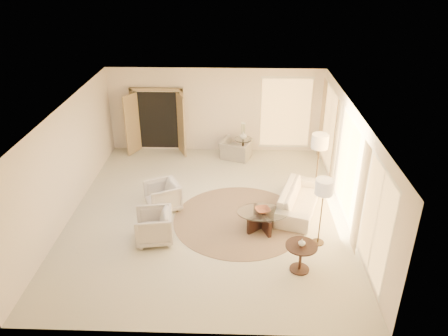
{
  "coord_description": "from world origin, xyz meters",
  "views": [
    {
      "loc": [
        0.73,
        -9.61,
        6.14
      ],
      "look_at": [
        0.4,
        0.4,
        1.1
      ],
      "focal_mm": 35.0,
      "sensor_mm": 36.0,
      "label": 1
    }
  ],
  "objects_px": {
    "side_table": "(243,146)",
    "side_vase": "(243,135)",
    "accent_chair": "(236,146)",
    "bowl": "(263,210)",
    "sofa": "(299,199)",
    "armchair_left": "(163,195)",
    "end_vase": "(302,243)",
    "coffee_table": "(262,218)",
    "armchair_right": "(154,225)",
    "end_table": "(301,253)",
    "floor_lamp_near": "(320,144)",
    "floor_lamp_far": "(324,190)"
  },
  "relations": [
    {
      "from": "sofa",
      "to": "floor_lamp_far",
      "type": "bearing_deg",
      "value": -151.56
    },
    {
      "from": "accent_chair",
      "to": "side_vase",
      "type": "bearing_deg",
      "value": -144.95
    },
    {
      "from": "coffee_table",
      "to": "accent_chair",
      "type": "bearing_deg",
      "value": 99.77
    },
    {
      "from": "end_vase",
      "to": "side_vase",
      "type": "distance_m",
      "value": 5.72
    },
    {
      "from": "floor_lamp_far",
      "to": "floor_lamp_near",
      "type": "bearing_deg",
      "value": 83.41
    },
    {
      "from": "coffee_table",
      "to": "bowl",
      "type": "relative_size",
      "value": 4.25
    },
    {
      "from": "accent_chair",
      "to": "coffee_table",
      "type": "distance_m",
      "value": 4.04
    },
    {
      "from": "sofa",
      "to": "end_vase",
      "type": "height_order",
      "value": "end_vase"
    },
    {
      "from": "armchair_right",
      "to": "side_vase",
      "type": "xyz_separation_m",
      "value": [
        2.1,
        4.65,
        0.36
      ]
    },
    {
      "from": "end_table",
      "to": "floor_lamp_near",
      "type": "height_order",
      "value": "floor_lamp_near"
    },
    {
      "from": "end_vase",
      "to": "side_vase",
      "type": "relative_size",
      "value": 0.63
    },
    {
      "from": "sofa",
      "to": "floor_lamp_far",
      "type": "xyz_separation_m",
      "value": [
        0.28,
        -1.43,
        1.1
      ]
    },
    {
      "from": "armchair_right",
      "to": "floor_lamp_far",
      "type": "height_order",
      "value": "floor_lamp_far"
    },
    {
      "from": "armchair_right",
      "to": "side_vase",
      "type": "height_order",
      "value": "side_vase"
    },
    {
      "from": "floor_lamp_near",
      "to": "armchair_right",
      "type": "bearing_deg",
      "value": -151.38
    },
    {
      "from": "coffee_table",
      "to": "armchair_left",
      "type": "bearing_deg",
      "value": 162.61
    },
    {
      "from": "floor_lamp_near",
      "to": "side_table",
      "type": "bearing_deg",
      "value": 129.25
    },
    {
      "from": "accent_chair",
      "to": "coffee_table",
      "type": "relative_size",
      "value": 0.62
    },
    {
      "from": "sofa",
      "to": "armchair_left",
      "type": "height_order",
      "value": "armchair_left"
    },
    {
      "from": "armchair_left",
      "to": "floor_lamp_far",
      "type": "distance_m",
      "value": 4.2
    },
    {
      "from": "armchair_left",
      "to": "armchair_right",
      "type": "distance_m",
      "value": 1.4
    },
    {
      "from": "floor_lamp_far",
      "to": "side_vase",
      "type": "xyz_separation_m",
      "value": [
        -1.72,
        4.63,
        -0.64
      ]
    },
    {
      "from": "coffee_table",
      "to": "side_vase",
      "type": "height_order",
      "value": "side_vase"
    },
    {
      "from": "sofa",
      "to": "end_vase",
      "type": "relative_size",
      "value": 13.83
    },
    {
      "from": "armchair_right",
      "to": "coffee_table",
      "type": "height_order",
      "value": "armchair_right"
    },
    {
      "from": "sofa",
      "to": "floor_lamp_far",
      "type": "relative_size",
      "value": 1.3
    },
    {
      "from": "floor_lamp_near",
      "to": "side_vase",
      "type": "distance_m",
      "value": 3.22
    },
    {
      "from": "end_vase",
      "to": "sofa",
      "type": "bearing_deg",
      "value": 83.71
    },
    {
      "from": "bowl",
      "to": "end_vase",
      "type": "relative_size",
      "value": 2.29
    },
    {
      "from": "accent_chair",
      "to": "bowl",
      "type": "height_order",
      "value": "accent_chair"
    },
    {
      "from": "accent_chair",
      "to": "side_table",
      "type": "relative_size",
      "value": 1.42
    },
    {
      "from": "side_table",
      "to": "side_vase",
      "type": "relative_size",
      "value": 2.66
    },
    {
      "from": "side_table",
      "to": "side_vase",
      "type": "height_order",
      "value": "side_vase"
    },
    {
      "from": "end_table",
      "to": "bowl",
      "type": "height_order",
      "value": "end_table"
    },
    {
      "from": "sofa",
      "to": "armchair_left",
      "type": "relative_size",
      "value": 2.61
    },
    {
      "from": "armchair_right",
      "to": "accent_chair",
      "type": "height_order",
      "value": "armchair_right"
    },
    {
      "from": "floor_lamp_near",
      "to": "floor_lamp_far",
      "type": "height_order",
      "value": "floor_lamp_near"
    },
    {
      "from": "end_vase",
      "to": "floor_lamp_near",
      "type": "bearing_deg",
      "value": 75.85
    },
    {
      "from": "accent_chair",
      "to": "end_table",
      "type": "xyz_separation_m",
      "value": [
        1.41,
        -5.53,
        0.02
      ]
    },
    {
      "from": "sofa",
      "to": "coffee_table",
      "type": "distance_m",
      "value": 1.31
    },
    {
      "from": "armchair_right",
      "to": "end_vase",
      "type": "height_order",
      "value": "armchair_right"
    },
    {
      "from": "floor_lamp_near",
      "to": "end_vase",
      "type": "relative_size",
      "value": 11.69
    },
    {
      "from": "sofa",
      "to": "armchair_right",
      "type": "xyz_separation_m",
      "value": [
        -3.54,
        -1.45,
        0.11
      ]
    },
    {
      "from": "bowl",
      "to": "sofa",
      "type": "bearing_deg",
      "value": 40.52
    },
    {
      "from": "side_table",
      "to": "bowl",
      "type": "bearing_deg",
      "value": -83.64
    },
    {
      "from": "accent_chair",
      "to": "end_table",
      "type": "bearing_deg",
      "value": 123.5
    },
    {
      "from": "sofa",
      "to": "armchair_left",
      "type": "xyz_separation_m",
      "value": [
        -3.56,
        -0.04,
        0.1
      ]
    },
    {
      "from": "accent_chair",
      "to": "bowl",
      "type": "distance_m",
      "value": 4.04
    },
    {
      "from": "end_vase",
      "to": "bowl",
      "type": "bearing_deg",
      "value": 115.11
    },
    {
      "from": "side_table",
      "to": "floor_lamp_far",
      "type": "distance_m",
      "value": 5.04
    }
  ]
}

